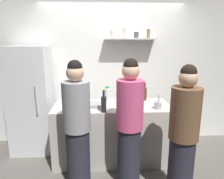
{
  "coord_description": "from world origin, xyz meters",
  "views": [
    {
      "loc": [
        -0.2,
        -2.57,
        1.88
      ],
      "look_at": [
        -0.04,
        0.49,
        1.15
      ],
      "focal_mm": 33.46,
      "sensor_mm": 36.0,
      "label": 1
    }
  ],
  "objects_px": {
    "baking_pan": "(93,105)",
    "person_grey_hoodie": "(77,127)",
    "wine_bottle_pale_glass": "(139,101)",
    "water_bottle_plastic": "(107,95)",
    "wine_bottle_dark_glass": "(104,104)",
    "person_brown_jacket": "(183,135)",
    "utensil_holder": "(158,105)",
    "refrigerator": "(31,100)",
    "wine_bottle_amber_glass": "(145,93)",
    "person_pink_top": "(129,125)",
    "wine_bottle_green_glass": "(129,100)"
  },
  "relations": [
    {
      "from": "baking_pan",
      "to": "person_grey_hoodie",
      "type": "distance_m",
      "value": 0.61
    },
    {
      "from": "wine_bottle_pale_glass",
      "to": "water_bottle_plastic",
      "type": "bearing_deg",
      "value": 140.0
    },
    {
      "from": "wine_bottle_dark_glass",
      "to": "water_bottle_plastic",
      "type": "relative_size",
      "value": 1.29
    },
    {
      "from": "person_grey_hoodie",
      "to": "person_brown_jacket",
      "type": "height_order",
      "value": "person_grey_hoodie"
    },
    {
      "from": "wine_bottle_dark_glass",
      "to": "water_bottle_plastic",
      "type": "xyz_separation_m",
      "value": [
        0.06,
        0.48,
        -0.01
      ]
    },
    {
      "from": "utensil_holder",
      "to": "wine_bottle_pale_glass",
      "type": "distance_m",
      "value": 0.28
    },
    {
      "from": "wine_bottle_dark_glass",
      "to": "person_brown_jacket",
      "type": "distance_m",
      "value": 1.11
    },
    {
      "from": "baking_pan",
      "to": "water_bottle_plastic",
      "type": "height_order",
      "value": "water_bottle_plastic"
    },
    {
      "from": "wine_bottle_pale_glass",
      "to": "wine_bottle_dark_glass",
      "type": "distance_m",
      "value": 0.52
    },
    {
      "from": "refrigerator",
      "to": "wine_bottle_amber_glass",
      "type": "bearing_deg",
      "value": -2.93
    },
    {
      "from": "utensil_holder",
      "to": "water_bottle_plastic",
      "type": "xyz_separation_m",
      "value": [
        -0.73,
        0.39,
        0.06
      ]
    },
    {
      "from": "water_bottle_plastic",
      "to": "person_pink_top",
      "type": "distance_m",
      "value": 0.86
    },
    {
      "from": "wine_bottle_pale_glass",
      "to": "person_pink_top",
      "type": "xyz_separation_m",
      "value": [
        -0.19,
        -0.42,
        -0.19
      ]
    },
    {
      "from": "water_bottle_plastic",
      "to": "person_pink_top",
      "type": "bearing_deg",
      "value": -72.14
    },
    {
      "from": "wine_bottle_dark_glass",
      "to": "water_bottle_plastic",
      "type": "height_order",
      "value": "wine_bottle_dark_glass"
    },
    {
      "from": "person_grey_hoodie",
      "to": "water_bottle_plastic",
      "type": "bearing_deg",
      "value": 65.52
    },
    {
      "from": "baking_pan",
      "to": "wine_bottle_green_glass",
      "type": "xyz_separation_m",
      "value": [
        0.52,
        -0.12,
        0.1
      ]
    },
    {
      "from": "refrigerator",
      "to": "person_brown_jacket",
      "type": "relative_size",
      "value": 1.1
    },
    {
      "from": "wine_bottle_green_glass",
      "to": "person_brown_jacket",
      "type": "height_order",
      "value": "person_brown_jacket"
    },
    {
      "from": "wine_bottle_green_glass",
      "to": "wine_bottle_dark_glass",
      "type": "xyz_separation_m",
      "value": [
        -0.37,
        -0.14,
        -0.01
      ]
    },
    {
      "from": "refrigerator",
      "to": "baking_pan",
      "type": "bearing_deg",
      "value": -20.61
    },
    {
      "from": "utensil_holder",
      "to": "wine_bottle_pale_glass",
      "type": "relative_size",
      "value": 0.69
    },
    {
      "from": "wine_bottle_dark_glass",
      "to": "person_grey_hoodie",
      "type": "bearing_deg",
      "value": -137.26
    },
    {
      "from": "wine_bottle_green_glass",
      "to": "person_pink_top",
      "type": "distance_m",
      "value": 0.5
    },
    {
      "from": "utensil_holder",
      "to": "person_brown_jacket",
      "type": "distance_m",
      "value": 0.71
    },
    {
      "from": "water_bottle_plastic",
      "to": "person_pink_top",
      "type": "xyz_separation_m",
      "value": [
        0.26,
        -0.8,
        -0.19
      ]
    },
    {
      "from": "baking_pan",
      "to": "person_brown_jacket",
      "type": "height_order",
      "value": "person_brown_jacket"
    },
    {
      "from": "water_bottle_plastic",
      "to": "wine_bottle_pale_glass",
      "type": "bearing_deg",
      "value": -40.0
    },
    {
      "from": "person_brown_jacket",
      "to": "wine_bottle_amber_glass",
      "type": "bearing_deg",
      "value": 103.19
    },
    {
      "from": "baking_pan",
      "to": "wine_bottle_amber_glass",
      "type": "bearing_deg",
      "value": 19.7
    },
    {
      "from": "water_bottle_plastic",
      "to": "person_pink_top",
      "type": "relative_size",
      "value": 0.15
    },
    {
      "from": "wine_bottle_green_glass",
      "to": "person_grey_hoodie",
      "type": "xyz_separation_m",
      "value": [
        -0.7,
        -0.46,
        -0.21
      ]
    },
    {
      "from": "baking_pan",
      "to": "utensil_holder",
      "type": "xyz_separation_m",
      "value": [
        0.94,
        -0.17,
        0.03
      ]
    },
    {
      "from": "person_pink_top",
      "to": "person_grey_hoodie",
      "type": "distance_m",
      "value": 0.66
    },
    {
      "from": "refrigerator",
      "to": "wine_bottle_dark_glass",
      "type": "relative_size",
      "value": 5.45
    },
    {
      "from": "refrigerator",
      "to": "baking_pan",
      "type": "height_order",
      "value": "refrigerator"
    },
    {
      "from": "refrigerator",
      "to": "wine_bottle_pale_glass",
      "type": "distance_m",
      "value": 1.81
    },
    {
      "from": "refrigerator",
      "to": "wine_bottle_dark_glass",
      "type": "distance_m",
      "value": 1.38
    },
    {
      "from": "person_pink_top",
      "to": "baking_pan",
      "type": "bearing_deg",
      "value": 75.67
    },
    {
      "from": "person_brown_jacket",
      "to": "baking_pan",
      "type": "bearing_deg",
      "value": 143.63
    },
    {
      "from": "wine_bottle_dark_glass",
      "to": "wine_bottle_pale_glass",
      "type": "bearing_deg",
      "value": 11.63
    },
    {
      "from": "utensil_holder",
      "to": "wine_bottle_green_glass",
      "type": "height_order",
      "value": "wine_bottle_green_glass"
    },
    {
      "from": "baking_pan",
      "to": "wine_bottle_dark_glass",
      "type": "xyz_separation_m",
      "value": [
        0.15,
        -0.26,
        0.1
      ]
    },
    {
      "from": "wine_bottle_pale_glass",
      "to": "person_pink_top",
      "type": "bearing_deg",
      "value": -114.61
    },
    {
      "from": "baking_pan",
      "to": "water_bottle_plastic",
      "type": "distance_m",
      "value": 0.32
    },
    {
      "from": "wine_bottle_pale_glass",
      "to": "person_brown_jacket",
      "type": "height_order",
      "value": "person_brown_jacket"
    },
    {
      "from": "wine_bottle_amber_glass",
      "to": "person_pink_top",
      "type": "distance_m",
      "value": 0.97
    },
    {
      "from": "person_grey_hoodie",
      "to": "wine_bottle_dark_glass",
      "type": "bearing_deg",
      "value": 45.1
    },
    {
      "from": "baking_pan",
      "to": "person_pink_top",
      "type": "height_order",
      "value": "person_pink_top"
    },
    {
      "from": "utensil_holder",
      "to": "refrigerator",
      "type": "bearing_deg",
      "value": 164.14
    }
  ]
}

